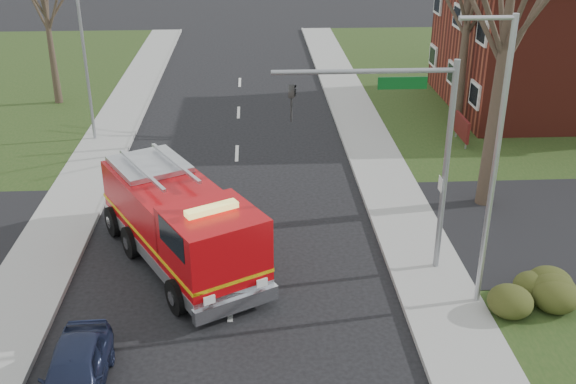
{
  "coord_description": "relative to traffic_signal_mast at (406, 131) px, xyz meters",
  "views": [
    {
      "loc": [
        0.79,
        -16.76,
        11.29
      ],
      "look_at": [
        1.87,
        3.34,
        2.0
      ],
      "focal_mm": 42.0,
      "sensor_mm": 36.0,
      "label": 1
    }
  ],
  "objects": [
    {
      "name": "sidewalk_left",
      "position": [
        -11.41,
        -1.5,
        -4.63
      ],
      "size": [
        2.4,
        80.0,
        0.15
      ],
      "primitive_type": "cube",
      "color": "#999A94",
      "rests_on": "ground"
    },
    {
      "name": "traffic_signal_mast",
      "position": [
        0.0,
        0.0,
        0.0
      ],
      "size": [
        5.29,
        0.18,
        6.8
      ],
      "color": "gray",
      "rests_on": "ground"
    },
    {
      "name": "parked_car_maroon",
      "position": [
        -8.83,
        -5.19,
        -4.09
      ],
      "size": [
        1.59,
        3.69,
        1.24
      ],
      "primitive_type": "imported",
      "rotation": [
        0.0,
        0.0,
        0.03
      ],
      "color": "#1B213B",
      "rests_on": "ground"
    },
    {
      "name": "utility_pole_far",
      "position": [
        -12.01,
        12.5,
        -1.21
      ],
      "size": [
        0.14,
        0.14,
        7.0
      ],
      "primitive_type": "cylinder",
      "color": "gray",
      "rests_on": "ground"
    },
    {
      "name": "hedge_corner",
      "position": [
        3.79,
        -2.5,
        -4.13
      ],
      "size": [
        2.8,
        2.0,
        0.9
      ],
      "primitive_type": "ellipsoid",
      "color": "#2C3212",
      "rests_on": "lawn_right"
    },
    {
      "name": "sidewalk_right",
      "position": [
        0.99,
        -1.5,
        -4.63
      ],
      "size": [
        2.4,
        80.0,
        0.15
      ],
      "primitive_type": "cube",
      "color": "#999A94",
      "rests_on": "ground"
    },
    {
      "name": "bare_tree_near",
      "position": [
        4.29,
        4.5,
        2.71
      ],
      "size": [
        6.0,
        6.0,
        12.0
      ],
      "color": "#342A1E",
      "rests_on": "ground"
    },
    {
      "name": "ground",
      "position": [
        -5.21,
        -1.5,
        -4.71
      ],
      "size": [
        120.0,
        120.0,
        0.0
      ],
      "primitive_type": "plane",
      "color": "black",
      "rests_on": "ground"
    },
    {
      "name": "fire_engine",
      "position": [
        -6.79,
        0.84,
        -3.33
      ],
      "size": [
        5.87,
        7.86,
        3.04
      ],
      "rotation": [
        0.0,
        0.0,
        0.5
      ],
      "color": "#B2080C",
      "rests_on": "ground"
    },
    {
      "name": "health_center_sign",
      "position": [
        5.29,
        11.0,
        -3.83
      ],
      "size": [
        0.12,
        2.0,
        1.4
      ],
      "color": "#541413",
      "rests_on": "ground"
    },
    {
      "name": "bare_tree_left",
      "position": [
        -15.21,
        18.5,
        0.86
      ],
      "size": [
        4.5,
        4.5,
        9.0
      ],
      "color": "#342A1E",
      "rests_on": "ground"
    },
    {
      "name": "streetlight_pole",
      "position": [
        1.93,
        -2.0,
        -0.16
      ],
      "size": [
        1.48,
        0.16,
        8.4
      ],
      "color": "#B7BABF",
      "rests_on": "ground"
    }
  ]
}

